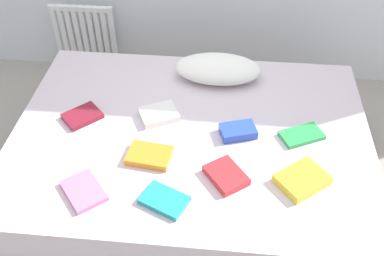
% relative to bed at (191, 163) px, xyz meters
% --- Properties ---
extents(ground_plane, '(8.00, 8.00, 0.00)m').
position_rel_bed_xyz_m(ground_plane, '(0.00, 0.00, -0.25)').
color(ground_plane, '#9E998E').
extents(bed, '(2.00, 1.50, 0.50)m').
position_rel_bed_xyz_m(bed, '(0.00, 0.00, 0.00)').
color(bed, brown).
rests_on(bed, ground).
extents(radiator, '(0.49, 0.04, 0.46)m').
position_rel_bed_xyz_m(radiator, '(-0.96, 1.20, 0.11)').
color(radiator, white).
rests_on(radiator, ground).
extents(pillow, '(0.53, 0.29, 0.15)m').
position_rel_bed_xyz_m(pillow, '(0.12, 0.51, 0.33)').
color(pillow, white).
rests_on(pillow, bed).
extents(textbook_green, '(0.26, 0.22, 0.02)m').
position_rel_bed_xyz_m(textbook_green, '(0.60, 0.01, 0.27)').
color(textbook_green, green).
rests_on(textbook_green, bed).
extents(textbook_red, '(0.24, 0.25, 0.04)m').
position_rel_bed_xyz_m(textbook_red, '(0.20, -0.32, 0.27)').
color(textbook_red, red).
rests_on(textbook_red, bed).
extents(textbook_white, '(0.25, 0.23, 0.04)m').
position_rel_bed_xyz_m(textbook_white, '(-0.19, 0.10, 0.27)').
color(textbook_white, white).
rests_on(textbook_white, bed).
extents(textbook_maroon, '(0.25, 0.25, 0.03)m').
position_rel_bed_xyz_m(textbook_maroon, '(-0.62, 0.05, 0.27)').
color(textbook_maroon, maroon).
rests_on(textbook_maroon, bed).
extents(textbook_orange, '(0.24, 0.18, 0.04)m').
position_rel_bed_xyz_m(textbook_orange, '(-0.19, -0.22, 0.27)').
color(textbook_orange, orange).
rests_on(textbook_orange, bed).
extents(textbook_blue, '(0.22, 0.17, 0.05)m').
position_rel_bed_xyz_m(textbook_blue, '(0.26, 0.00, 0.28)').
color(textbook_blue, '#2847B7').
rests_on(textbook_blue, bed).
extents(textbook_pink, '(0.26, 0.27, 0.02)m').
position_rel_bed_xyz_m(textbook_pink, '(-0.47, -0.48, 0.27)').
color(textbook_pink, pink).
rests_on(textbook_pink, bed).
extents(textbook_teal, '(0.25, 0.22, 0.03)m').
position_rel_bed_xyz_m(textbook_teal, '(-0.08, -0.50, 0.27)').
color(textbook_teal, teal).
rests_on(textbook_teal, bed).
extents(textbook_yellow, '(0.29, 0.29, 0.04)m').
position_rel_bed_xyz_m(textbook_yellow, '(0.57, -0.31, 0.28)').
color(textbook_yellow, yellow).
rests_on(textbook_yellow, bed).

